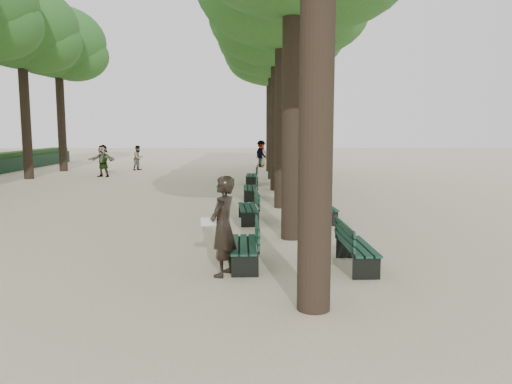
{
  "coord_description": "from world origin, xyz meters",
  "views": [
    {
      "loc": [
        0.61,
        -9.48,
        2.81
      ],
      "look_at": [
        0.6,
        3.0,
        1.2
      ],
      "focal_mm": 35.0,
      "sensor_mm": 36.0,
      "label": 1
    }
  ],
  "objects": [
    {
      "name": "man_with_map",
      "position": [
        -0.02,
        -0.21,
        0.96
      ],
      "size": [
        0.75,
        0.85,
        1.92
      ],
      "color": "black",
      "rests_on": "ground"
    },
    {
      "name": "pedestrian_d",
      "position": [
        0.98,
        27.41,
        0.81
      ],
      "size": [
        0.85,
        0.53,
        1.62
      ],
      "primitive_type": "imported",
      "rotation": [
        0.0,
        0.0,
        3.42
      ],
      "color": "#262628",
      "rests_on": "ground"
    },
    {
      "name": "pedestrian_c",
      "position": [
        2.05,
        20.03,
        0.85
      ],
      "size": [
        0.88,
        1.0,
        1.7
      ],
      "primitive_type": "imported",
      "rotation": [
        0.0,
        0.0,
        5.37
      ],
      "color": "#262628",
      "rests_on": "ground"
    },
    {
      "name": "tree_far_4",
      "position": [
        -12.0,
        18.0,
        8.14
      ],
      "size": [
        6.0,
        6.0,
        10.45
      ],
      "color": "#33261C",
      "rests_on": "ground"
    },
    {
      "name": "tree_central_3",
      "position": [
        1.5,
        13.0,
        7.65
      ],
      "size": [
        6.0,
        6.0,
        9.95
      ],
      "color": "#33261C",
      "rests_on": "ground"
    },
    {
      "name": "bench_right_2",
      "position": [
        2.63,
        10.18,
        0.27
      ],
      "size": [
        0.78,
        1.85,
        0.92
      ],
      "color": "black",
      "rests_on": "ground"
    },
    {
      "name": "tree_central_5",
      "position": [
        1.5,
        23.0,
        7.65
      ],
      "size": [
        6.0,
        6.0,
        9.95
      ],
      "color": "#33261C",
      "rests_on": "ground"
    },
    {
      "name": "bench_left_3",
      "position": [
        0.37,
        15.46,
        0.27
      ],
      "size": [
        0.62,
        1.82,
        0.92
      ],
      "color": "black",
      "rests_on": "ground"
    },
    {
      "name": "bench_right_0",
      "position": [
        2.63,
        0.31,
        0.27
      ],
      "size": [
        0.64,
        1.82,
        0.92
      ],
      "color": "black",
      "rests_on": "ground"
    },
    {
      "name": "pedestrian_e",
      "position": [
        -8.22,
        19.14,
        0.93
      ],
      "size": [
        1.75,
        0.86,
        1.86
      ],
      "primitive_type": "imported",
      "rotation": [
        0.0,
        0.0,
        5.98
      ],
      "color": "#262628",
      "rests_on": "ground"
    },
    {
      "name": "bench_right_1",
      "position": [
        2.63,
        5.4,
        0.27
      ],
      "size": [
        0.73,
        1.84,
        0.92
      ],
      "color": "black",
      "rests_on": "ground"
    },
    {
      "name": "pedestrian_b",
      "position": [
        0.94,
        26.21,
        0.96
      ],
      "size": [
        0.89,
        1.28,
        1.92
      ],
      "primitive_type": "imported",
      "rotation": [
        0.0,
        0.0,
        2.03
      ],
      "color": "#262628",
      "rests_on": "ground"
    },
    {
      "name": "tree_far_5",
      "position": [
        -12.0,
        23.0,
        8.14
      ],
      "size": [
        6.0,
        6.0,
        10.45
      ],
      "color": "#33261C",
      "rests_on": "ground"
    },
    {
      "name": "bench_right_3",
      "position": [
        2.63,
        15.24,
        0.27
      ],
      "size": [
        0.66,
        1.83,
        0.92
      ],
      "color": "black",
      "rests_on": "ground"
    },
    {
      "name": "pedestrian_a",
      "position": [
        -7.24,
        23.62,
        0.82
      ],
      "size": [
        0.7,
        0.85,
        1.64
      ],
      "primitive_type": "imported",
      "rotation": [
        0.0,
        0.0,
        1.02
      ],
      "color": "#262628",
      "rests_on": "ground"
    },
    {
      "name": "bench_left_2",
      "position": [
        0.37,
        10.13,
        0.27
      ],
      "size": [
        0.62,
        1.81,
        0.92
      ],
      "color": "black",
      "rests_on": "ground"
    },
    {
      "name": "bench_left_1",
      "position": [
        0.37,
        5.26,
        0.27
      ],
      "size": [
        0.71,
        1.84,
        0.92
      ],
      "color": "black",
      "rests_on": "ground"
    },
    {
      "name": "ground",
      "position": [
        0.0,
        0.0,
        0.0
      ],
      "size": [
        120.0,
        120.0,
        0.0
      ],
      "primitive_type": "plane",
      "color": "beige",
      "rests_on": "ground"
    },
    {
      "name": "tree_central_4",
      "position": [
        1.5,
        18.0,
        7.65
      ],
      "size": [
        6.0,
        6.0,
        9.95
      ],
      "color": "#33261C",
      "rests_on": "ground"
    },
    {
      "name": "bench_left_0",
      "position": [
        0.37,
        0.46,
        0.27
      ],
      "size": [
        0.63,
        1.82,
        0.92
      ],
      "color": "black",
      "rests_on": "ground"
    }
  ]
}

